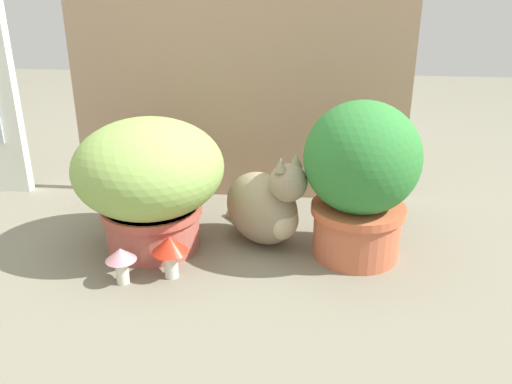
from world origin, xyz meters
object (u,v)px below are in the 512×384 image
at_px(leafy_planter, 361,176).
at_px(grass_planter, 149,178).
at_px(mushroom_ornament_red, 170,248).
at_px(mushroom_ornament_pink, 121,259).
at_px(cat, 265,206).

bearing_deg(leafy_planter, grass_planter, -179.35).
height_order(leafy_planter, mushroom_ornament_red, leafy_planter).
relative_size(leafy_planter, mushroom_ornament_red, 3.75).
bearing_deg(mushroom_ornament_red, grass_planter, 119.29).
height_order(mushroom_ornament_red, mushroom_ornament_pink, mushroom_ornament_red).
height_order(grass_planter, leafy_planter, leafy_planter).
xyz_separation_m(leafy_planter, mushroom_ornament_red, (-0.51, -0.17, -0.16)).
height_order(grass_planter, cat, grass_planter).
bearing_deg(mushroom_ornament_pink, leafy_planter, 19.02).
xyz_separation_m(grass_planter, mushroom_ornament_pink, (-0.03, -0.21, -0.15)).
height_order(leafy_planter, mushroom_ornament_pink, leafy_planter).
height_order(cat, mushroom_ornament_pink, cat).
xyz_separation_m(cat, mushroom_ornament_red, (-0.24, -0.22, -0.03)).
bearing_deg(mushroom_ornament_red, cat, 43.20).
bearing_deg(leafy_planter, cat, 169.59).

